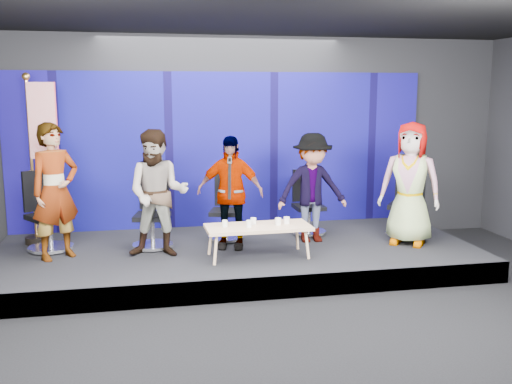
# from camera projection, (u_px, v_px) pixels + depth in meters

# --- Properties ---
(ground) EXTENTS (10.00, 10.00, 0.00)m
(ground) POSITION_uv_depth(u_px,v_px,m) (275.00, 334.00, 6.12)
(ground) COLOR black
(ground) RESTS_ON ground
(room_walls) EXTENTS (10.02, 8.02, 3.51)m
(room_walls) POSITION_uv_depth(u_px,v_px,m) (276.00, 106.00, 5.70)
(room_walls) COLOR black
(room_walls) RESTS_ON ground
(riser) EXTENTS (7.00, 3.00, 0.30)m
(riser) POSITION_uv_depth(u_px,v_px,m) (237.00, 256.00, 8.51)
(riser) COLOR black
(riser) RESTS_ON ground
(backdrop) EXTENTS (7.00, 0.08, 2.60)m
(backdrop) POSITION_uv_depth(u_px,v_px,m) (222.00, 150.00, 9.66)
(backdrop) COLOR #100860
(backdrop) RESTS_ON riser
(chair_a) EXTENTS (0.91, 0.91, 1.15)m
(chair_a) POSITION_uv_depth(u_px,v_px,m) (48.00, 224.00, 8.25)
(chair_a) COLOR silver
(chair_a) RESTS_ON riser
(panelist_a) EXTENTS (0.81, 0.76, 1.87)m
(panelist_a) POSITION_uv_depth(u_px,v_px,m) (55.00, 191.00, 7.74)
(panelist_a) COLOR black
(panelist_a) RESTS_ON riser
(chair_b) EXTENTS (0.73, 0.73, 1.09)m
(chair_b) POSITION_uv_depth(u_px,v_px,m) (153.00, 223.00, 8.41)
(chair_b) COLOR silver
(chair_b) RESTS_ON riser
(panelist_b) EXTENTS (0.98, 0.83, 1.77)m
(panelist_b) POSITION_uv_depth(u_px,v_px,m) (158.00, 194.00, 7.85)
(panelist_b) COLOR black
(panelist_b) RESTS_ON riser
(chair_c) EXTENTS (0.72, 0.72, 1.02)m
(chair_c) POSITION_uv_depth(u_px,v_px,m) (226.00, 218.00, 8.86)
(chair_c) COLOR silver
(chair_c) RESTS_ON riser
(panelist_c) EXTENTS (1.05, 0.68, 1.65)m
(panelist_c) POSITION_uv_depth(u_px,v_px,m) (230.00, 192.00, 8.29)
(panelist_c) COLOR black
(panelist_c) RESTS_ON riser
(chair_d) EXTENTS (0.58, 0.58, 1.03)m
(chair_d) POSITION_uv_depth(u_px,v_px,m) (308.00, 213.00, 9.23)
(chair_d) COLOR silver
(chair_d) RESTS_ON riser
(panelist_d) EXTENTS (1.08, 0.63, 1.66)m
(panelist_d) POSITION_uv_depth(u_px,v_px,m) (312.00, 188.00, 8.65)
(panelist_d) COLOR black
(panelist_d) RESTS_ON riser
(chair_e) EXTENTS (0.89, 0.89, 1.14)m
(chair_e) POSITION_uv_depth(u_px,v_px,m) (407.00, 213.00, 9.08)
(chair_e) COLOR silver
(chair_e) RESTS_ON riser
(panelist_e) EXTENTS (1.07, 1.00, 1.84)m
(panelist_e) POSITION_uv_depth(u_px,v_px,m) (410.00, 184.00, 8.50)
(panelist_e) COLOR black
(panelist_e) RESTS_ON riser
(coffee_table) EXTENTS (1.46, 0.65, 0.45)m
(coffee_table) POSITION_uv_depth(u_px,v_px,m) (258.00, 228.00, 7.88)
(coffee_table) COLOR tan
(coffee_table) RESTS_ON riser
(mug_a) EXTENTS (0.08, 0.08, 0.09)m
(mug_a) POSITION_uv_depth(u_px,v_px,m) (225.00, 223.00, 7.80)
(mug_a) COLOR silver
(mug_a) RESTS_ON coffee_table
(mug_b) EXTENTS (0.08, 0.08, 0.09)m
(mug_b) POSITION_uv_depth(u_px,v_px,m) (249.00, 224.00, 7.78)
(mug_b) COLOR silver
(mug_b) RESTS_ON coffee_table
(mug_c) EXTENTS (0.08, 0.08, 0.09)m
(mug_c) POSITION_uv_depth(u_px,v_px,m) (253.00, 221.00, 7.94)
(mug_c) COLOR silver
(mug_c) RESTS_ON coffee_table
(mug_d) EXTENTS (0.08, 0.08, 0.10)m
(mug_d) POSITION_uv_depth(u_px,v_px,m) (278.00, 221.00, 7.90)
(mug_d) COLOR silver
(mug_d) RESTS_ON coffee_table
(mug_e) EXTENTS (0.08, 0.08, 0.10)m
(mug_e) POSITION_uv_depth(u_px,v_px,m) (287.00, 220.00, 7.98)
(mug_e) COLOR silver
(mug_e) RESTS_ON coffee_table
(flag_stand) EXTENTS (0.58, 0.34, 2.55)m
(flag_stand) POSITION_uv_depth(u_px,v_px,m) (39.00, 155.00, 8.42)
(flag_stand) COLOR black
(flag_stand) RESTS_ON riser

